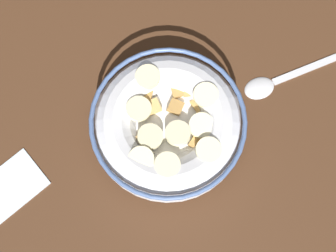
# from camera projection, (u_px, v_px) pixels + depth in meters

# --- Properties ---
(ground_plane) EXTENTS (1.06, 1.06, 0.02)m
(ground_plane) POSITION_uv_depth(u_px,v_px,m) (168.00, 133.00, 0.59)
(ground_plane) COLOR #472B19
(cereal_bowl) EXTENTS (0.20, 0.20, 0.06)m
(cereal_bowl) POSITION_uv_depth(u_px,v_px,m) (168.00, 126.00, 0.55)
(cereal_bowl) COLOR silver
(cereal_bowl) RESTS_ON ground_plane
(spoon) EXTENTS (0.12, 0.12, 0.01)m
(spoon) POSITION_uv_depth(u_px,v_px,m) (271.00, 83.00, 0.60)
(spoon) COLOR silver
(spoon) RESTS_ON ground_plane
(folded_napkin) EXTENTS (0.12, 0.10, 0.00)m
(folded_napkin) POSITION_uv_depth(u_px,v_px,m) (5.00, 191.00, 0.56)
(folded_napkin) COLOR silver
(folded_napkin) RESTS_ON ground_plane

